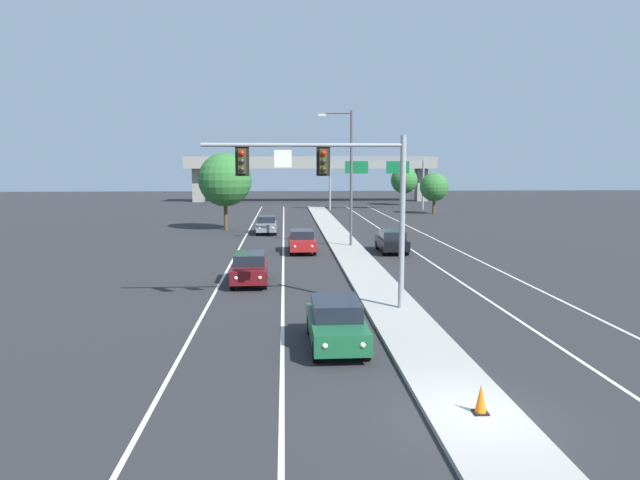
# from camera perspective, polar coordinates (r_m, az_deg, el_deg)

# --- Properties ---
(ground_plane) EXTENTS (260.00, 260.00, 0.00)m
(ground_plane) POSITION_cam_1_polar(r_m,az_deg,el_deg) (15.37, 14.85, -16.48)
(ground_plane) COLOR #28282B
(median_island) EXTENTS (2.40, 110.00, 0.15)m
(median_island) POSITION_cam_1_polar(r_m,az_deg,el_deg) (32.24, 4.79, -3.60)
(median_island) COLOR #9E9B93
(median_island) RESTS_ON ground
(lane_stripe_oncoming_center) EXTENTS (0.14, 100.00, 0.01)m
(lane_stripe_oncoming_center) POSITION_cam_1_polar(r_m,az_deg,el_deg) (38.82, -3.59, -1.85)
(lane_stripe_oncoming_center) COLOR silver
(lane_stripe_oncoming_center) RESTS_ON ground
(lane_stripe_receding_center) EXTENTS (0.14, 100.00, 0.01)m
(lane_stripe_receding_center) POSITION_cam_1_polar(r_m,az_deg,el_deg) (39.92, 10.04, -1.70)
(lane_stripe_receding_center) COLOR silver
(lane_stripe_receding_center) RESTS_ON ground
(edge_stripe_left) EXTENTS (0.14, 100.00, 0.01)m
(edge_stripe_left) POSITION_cam_1_polar(r_m,az_deg,el_deg) (38.97, -8.45, -1.88)
(edge_stripe_left) COLOR silver
(edge_stripe_left) RESTS_ON ground
(edge_stripe_right) EXTENTS (0.14, 100.00, 0.01)m
(edge_stripe_right) POSITION_cam_1_polar(r_m,az_deg,el_deg) (40.81, 14.55, -1.63)
(edge_stripe_right) COLOR silver
(edge_stripe_right) RESTS_ON ground
(overhead_signal_mast) EXTENTS (8.34, 0.44, 7.20)m
(overhead_signal_mast) POSITION_cam_1_polar(r_m,az_deg,el_deg) (24.15, 1.72, 5.46)
(overhead_signal_mast) COLOR gray
(overhead_signal_mast) RESTS_ON median_island
(street_lamp_median) EXTENTS (2.58, 0.28, 10.00)m
(street_lamp_median) POSITION_cam_1_polar(r_m,az_deg,el_deg) (43.94, 2.77, 6.79)
(street_lamp_median) COLOR #4C4C51
(street_lamp_median) RESTS_ON median_island
(car_oncoming_green) EXTENTS (1.88, 4.49, 1.58)m
(car_oncoming_green) POSITION_cam_1_polar(r_m,az_deg,el_deg) (20.15, 1.59, -8.03)
(car_oncoming_green) COLOR #195633
(car_oncoming_green) RESTS_ON ground
(car_oncoming_darkred) EXTENTS (1.90, 4.50, 1.58)m
(car_oncoming_darkred) POSITION_cam_1_polar(r_m,az_deg,el_deg) (30.90, -6.85, -2.70)
(car_oncoming_darkred) COLOR #5B0F14
(car_oncoming_darkred) RESTS_ON ground
(car_oncoming_red) EXTENTS (1.88, 4.49, 1.58)m
(car_oncoming_red) POSITION_cam_1_polar(r_m,az_deg,el_deg) (41.69, -1.77, -0.08)
(car_oncoming_red) COLOR maroon
(car_oncoming_red) RESTS_ON ground
(car_oncoming_grey) EXTENTS (1.90, 4.50, 1.58)m
(car_oncoming_grey) POSITION_cam_1_polar(r_m,az_deg,el_deg) (53.50, -5.22, 1.51)
(car_oncoming_grey) COLOR slate
(car_oncoming_grey) RESTS_ON ground
(car_receding_black) EXTENTS (1.86, 4.49, 1.58)m
(car_receding_black) POSITION_cam_1_polar(r_m,az_deg,el_deg) (41.87, 6.99, -0.10)
(car_receding_black) COLOR black
(car_receding_black) RESTS_ON ground
(traffic_cone_median_nose) EXTENTS (0.36, 0.36, 0.74)m
(traffic_cone_median_nose) POSITION_cam_1_polar(r_m,az_deg,el_deg) (15.22, 15.34, -14.67)
(traffic_cone_median_nose) COLOR black
(traffic_cone_median_nose) RESTS_ON median_island
(highway_sign_gantry) EXTENTS (13.28, 0.42, 7.50)m
(highway_sign_gantry) POSITION_cam_1_polar(r_m,az_deg,el_deg) (81.93, 5.56, 7.22)
(highway_sign_gantry) COLOR gray
(highway_sign_gantry) RESTS_ON ground
(overpass_bridge) EXTENTS (42.40, 6.40, 7.65)m
(overpass_bridge) POSITION_cam_1_polar(r_m,az_deg,el_deg) (101.34, -0.88, 7.03)
(overpass_bridge) COLOR gray
(overpass_bridge) RESTS_ON ground
(tree_far_left_c) EXTENTS (5.08, 5.08, 7.34)m
(tree_far_left_c) POSITION_cam_1_polar(r_m,az_deg,el_deg) (56.60, -9.21, 5.79)
(tree_far_left_c) COLOR #4C3823
(tree_far_left_c) RESTS_ON ground
(tree_far_right_a) EXTENTS (3.63, 3.63, 5.25)m
(tree_far_right_a) POSITION_cam_1_polar(r_m,az_deg,el_deg) (76.29, 11.03, 5.07)
(tree_far_right_a) COLOR #4C3823
(tree_far_right_a) RESTS_ON ground
(tree_far_right_c) EXTENTS (4.10, 4.10, 5.94)m
(tree_far_right_c) POSITION_cam_1_polar(r_m,az_deg,el_deg) (92.00, 8.17, 5.75)
(tree_far_right_c) COLOR #4C3823
(tree_far_right_c) RESTS_ON ground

